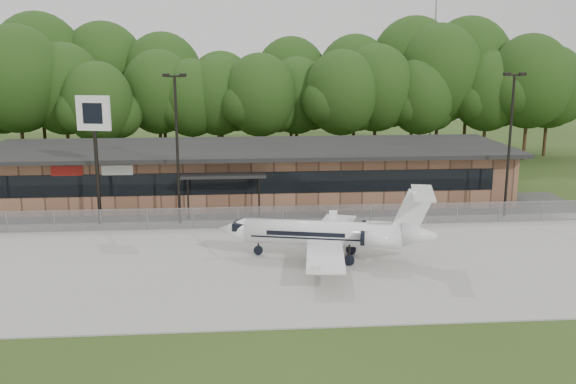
{
  "coord_description": "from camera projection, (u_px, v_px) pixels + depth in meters",
  "views": [
    {
      "loc": [
        -0.99,
        -26.53,
        11.84
      ],
      "look_at": [
        2.1,
        12.0,
        3.16
      ],
      "focal_mm": 40.0,
      "sensor_mm": 36.0,
      "label": 1
    }
  ],
  "objects": [
    {
      "name": "light_pole_mid",
      "position": [
        177.0,
        138.0,
        42.82
      ],
      "size": [
        1.55,
        0.3,
        10.23
      ],
      "color": "black",
      "rests_on": "ground"
    },
    {
      "name": "terminal",
      "position": [
        250.0,
        172.0,
        51.28
      ],
      "size": [
        41.0,
        11.65,
        4.3
      ],
      "color": "#916248",
      "rests_on": "ground"
    },
    {
      "name": "apron",
      "position": [
        257.0,
        262.0,
        36.25
      ],
      "size": [
        64.0,
        18.0,
        0.08
      ],
      "primitive_type": "cube",
      "color": "#9E9B93",
      "rests_on": "ground"
    },
    {
      "name": "business_jet",
      "position": [
        330.0,
        235.0,
        36.32
      ],
      "size": [
        12.57,
        11.31,
        4.26
      ],
      "rotation": [
        0.0,
        0.0,
        -0.23
      ],
      "color": "white",
      "rests_on": "ground"
    },
    {
      "name": "pole_sign",
      "position": [
        94.0,
        127.0,
        42.52
      ],
      "size": [
        2.31,
        0.78,
        8.8
      ],
      "rotation": [
        0.0,
        0.0,
        -0.23
      ],
      "color": "black",
      "rests_on": "ground"
    },
    {
      "name": "parking_lot",
      "position": [
        252.0,
        212.0,
        47.43
      ],
      "size": [
        50.0,
        9.0,
        0.06
      ],
      "primitive_type": "cube",
      "color": "#383835",
      "rests_on": "ground"
    },
    {
      "name": "radio_mast",
      "position": [
        434.0,
        42.0,
        74.13
      ],
      "size": [
        0.2,
        0.2,
        25.0
      ],
      "primitive_type": "cylinder",
      "color": "gray",
      "rests_on": "ground"
    },
    {
      "name": "light_pole_right",
      "position": [
        510.0,
        134.0,
        44.62
      ],
      "size": [
        1.55,
        0.3,
        10.23
      ],
      "color": "black",
      "rests_on": "ground"
    },
    {
      "name": "fence",
      "position": [
        253.0,
        217.0,
        42.89
      ],
      "size": [
        46.0,
        0.04,
        1.52
      ],
      "color": "gray",
      "rests_on": "ground"
    },
    {
      "name": "ground",
      "position": [
        263.0,
        321.0,
        28.48
      ],
      "size": [
        160.0,
        160.0,
        0.0
      ],
      "primitive_type": "plane",
      "color": "#2E4217",
      "rests_on": "ground"
    },
    {
      "name": "treeline",
      "position": [
        246.0,
        90.0,
        67.68
      ],
      "size": [
        72.0,
        12.0,
        15.0
      ],
      "primitive_type": null,
      "color": "#1B3611",
      "rests_on": "ground"
    }
  ]
}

